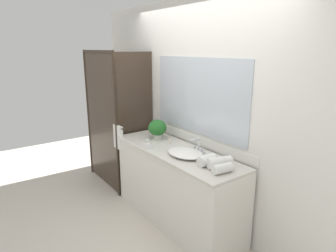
{
  "coord_description": "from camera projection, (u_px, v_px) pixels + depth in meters",
  "views": [
    {
      "loc": [
        2.49,
        -1.91,
        2.02
      ],
      "look_at": [
        -0.15,
        0.0,
        1.15
      ],
      "focal_mm": 31.13,
      "sensor_mm": 36.0,
      "label": 1
    }
  ],
  "objects": [
    {
      "name": "amenity_bottle_shampoo",
      "position": [
        170.0,
        141.0,
        3.51
      ],
      "size": [
        0.03,
        0.03,
        0.09
      ],
      "color": "silver",
      "rests_on": "vanity_cabinet"
    },
    {
      "name": "potted_plant",
      "position": [
        157.0,
        128.0,
        3.71
      ],
      "size": [
        0.24,
        0.24,
        0.24
      ],
      "color": "beige",
      "rests_on": "vanity_cabinet"
    },
    {
      "name": "wall_back_with_mirror",
      "position": [
        199.0,
        112.0,
        3.41
      ],
      "size": [
        4.4,
        0.06,
        2.6
      ],
      "color": "silver",
      "rests_on": "ground_plane"
    },
    {
      "name": "soap_dish",
      "position": [
        147.0,
        141.0,
        3.6
      ],
      "size": [
        0.1,
        0.07,
        0.04
      ],
      "color": "silver",
      "rests_on": "vanity_cabinet"
    },
    {
      "name": "shower_enclosure",
      "position": [
        112.0,
        120.0,
        4.18
      ],
      "size": [
        1.2,
        0.59,
        2.0
      ],
      "color": "#2D2319",
      "rests_on": "ground_plane"
    },
    {
      "name": "amenity_bottle_body_wash",
      "position": [
        151.0,
        146.0,
        3.35
      ],
      "size": [
        0.03,
        0.03,
        0.08
      ],
      "color": "silver",
      "rests_on": "vanity_cabinet"
    },
    {
      "name": "rolled_towel_near_edge",
      "position": [
        222.0,
        168.0,
        2.69
      ],
      "size": [
        0.12,
        0.21,
        0.09
      ],
      "primitive_type": "cylinder",
      "rotation": [
        1.57,
        0.0,
        -0.15
      ],
      "color": "white",
      "rests_on": "vanity_cabinet"
    },
    {
      "name": "rolled_towel_far_edge",
      "position": [
        207.0,
        160.0,
        2.87
      ],
      "size": [
        0.11,
        0.18,
        0.11
      ],
      "primitive_type": "cylinder",
      "rotation": [
        1.57,
        0.0,
        0.01
      ],
      "color": "white",
      "rests_on": "vanity_cabinet"
    },
    {
      "name": "faucet",
      "position": [
        198.0,
        147.0,
        3.24
      ],
      "size": [
        0.17,
        0.15,
        0.17
      ],
      "color": "silver",
      "rests_on": "vanity_cabinet"
    },
    {
      "name": "rolled_towel_middle",
      "position": [
        220.0,
        162.0,
        2.82
      ],
      "size": [
        0.16,
        0.27,
        0.11
      ],
      "primitive_type": "cylinder",
      "rotation": [
        1.57,
        0.0,
        -0.24
      ],
      "color": "white",
      "rests_on": "vanity_cabinet"
    },
    {
      "name": "vanity_cabinet",
      "position": [
        176.0,
        186.0,
        3.44
      ],
      "size": [
        1.8,
        0.58,
        0.9
      ],
      "color": "silver",
      "rests_on": "ground_plane"
    },
    {
      "name": "sink_basin",
      "position": [
        185.0,
        153.0,
        3.15
      ],
      "size": [
        0.45,
        0.33,
        0.06
      ],
      "primitive_type": "ellipsoid",
      "color": "white",
      "rests_on": "vanity_cabinet"
    },
    {
      "name": "ground_plane",
      "position": [
        175.0,
        219.0,
        3.55
      ],
      "size": [
        8.0,
        8.0,
        0.0
      ],
      "primitive_type": "plane",
      "color": "beige"
    }
  ]
}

